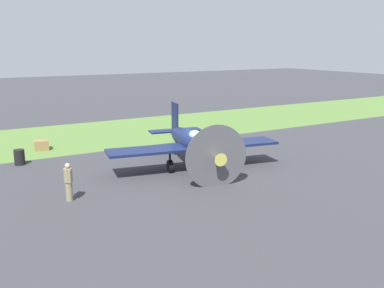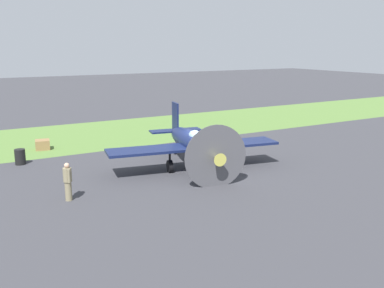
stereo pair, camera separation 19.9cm
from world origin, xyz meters
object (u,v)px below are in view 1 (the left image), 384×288
fuel_drum (19,157)px  supply_crate (42,145)px  ground_crew_chief (68,181)px  airplane_lead (193,143)px

fuel_drum → supply_crate: 3.67m
ground_crew_chief → supply_crate: bearing=173.6°
ground_crew_chief → airplane_lead: bearing=101.8°
ground_crew_chief → supply_crate: size_ratio=1.92×
fuel_drum → supply_crate: (-1.86, -3.17, -0.13)m
fuel_drum → supply_crate: size_ratio=1.00×
airplane_lead → fuel_drum: 10.09m
airplane_lead → ground_crew_chief: airplane_lead is taller
fuel_drum → supply_crate: bearing=-120.4°
fuel_drum → ground_crew_chief: bearing=97.2°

